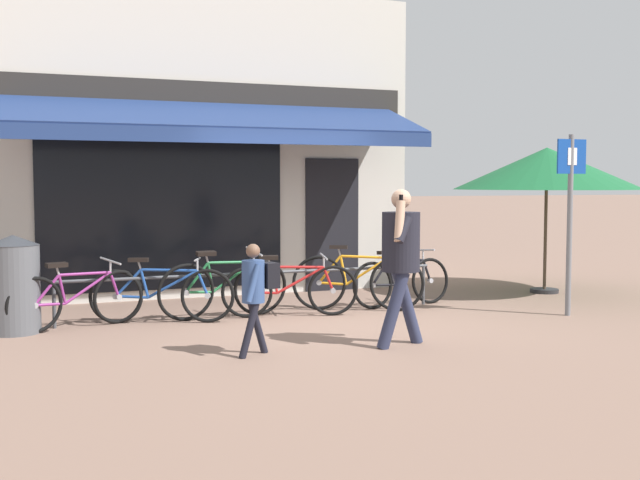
# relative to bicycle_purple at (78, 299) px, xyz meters

# --- Properties ---
(ground_plane) EXTENTS (160.00, 160.00, 0.00)m
(ground_plane) POSITION_rel_bicycle_purple_xyz_m (2.85, -0.78, -0.36)
(ground_plane) COLOR #846656
(shop_front) EXTENTS (6.52, 4.43, 4.65)m
(shop_front) POSITION_rel_bicycle_purple_xyz_m (2.14, 3.50, 1.96)
(shop_front) COLOR beige
(shop_front) RESTS_ON ground_plane
(bike_rack_rail) EXTENTS (5.07, 0.04, 0.57)m
(bike_rack_rail) POSITION_rel_bicycle_purple_xyz_m (2.23, 0.15, 0.13)
(bike_rack_rail) COLOR #47494F
(bike_rack_rail) RESTS_ON ground_plane
(bicycle_purple) EXTENTS (1.64, 0.67, 0.82)m
(bicycle_purple) POSITION_rel_bicycle_purple_xyz_m (0.00, 0.00, 0.00)
(bicycle_purple) COLOR black
(bicycle_purple) RESTS_ON ground_plane
(bicycle_blue) EXTENTS (1.70, 0.71, 0.80)m
(bicycle_blue) POSITION_rel_bicycle_purple_xyz_m (0.99, 0.04, 0.00)
(bicycle_blue) COLOR black
(bicycle_blue) RESTS_ON ground_plane
(bicycle_green) EXTENTS (1.74, 0.52, 0.89)m
(bicycle_green) POSITION_rel_bicycle_purple_xyz_m (1.79, 0.07, 0.03)
(bicycle_green) COLOR black
(bicycle_green) RESTS_ON ground_plane
(bicycle_red) EXTENTS (1.74, 0.61, 0.80)m
(bicycle_red) POSITION_rel_bicycle_purple_xyz_m (2.60, -0.14, -0.00)
(bicycle_red) COLOR black
(bicycle_red) RESTS_ON ground_plane
(bicycle_orange) EXTENTS (1.63, 0.93, 0.89)m
(bicycle_orange) POSITION_rel_bicycle_purple_xyz_m (3.63, 0.03, 0.03)
(bicycle_orange) COLOR black
(bicycle_orange) RESTS_ON ground_plane
(bicycle_black) EXTENTS (1.64, 0.53, 0.80)m
(bicycle_black) POSITION_rel_bicycle_purple_xyz_m (4.35, 0.12, -0.01)
(bicycle_black) COLOR black
(bicycle_black) RESTS_ON ground_plane
(pedestrian_adult) EXTENTS (0.63, 0.61, 1.67)m
(pedestrian_adult) POSITION_rel_bicycle_purple_xyz_m (3.07, -2.28, 0.65)
(pedestrian_adult) COLOR #282D47
(pedestrian_adult) RESTS_ON ground_plane
(pedestrian_child) EXTENTS (0.45, 0.41, 1.13)m
(pedestrian_child) POSITION_rel_bicycle_purple_xyz_m (1.52, -2.16, 0.34)
(pedestrian_child) COLOR black
(pedestrian_child) RESTS_ON ground_plane
(litter_bin) EXTENTS (0.59, 0.59, 1.13)m
(litter_bin) POSITION_rel_bicycle_purple_xyz_m (-0.70, -0.00, 0.21)
(litter_bin) COLOR #515459
(litter_bin) RESTS_ON ground_plane
(parking_sign) EXTENTS (0.44, 0.07, 2.33)m
(parking_sign) POSITION_rel_bicycle_purple_xyz_m (5.98, -1.39, 1.07)
(parking_sign) COLOR slate
(parking_sign) RESTS_ON ground_plane
(cafe_parasol) EXTENTS (2.88, 2.88, 2.26)m
(cafe_parasol) POSITION_rel_bicycle_purple_xyz_m (7.08, 0.50, 1.57)
(cafe_parasol) COLOR #4C3D2D
(cafe_parasol) RESTS_ON ground_plane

